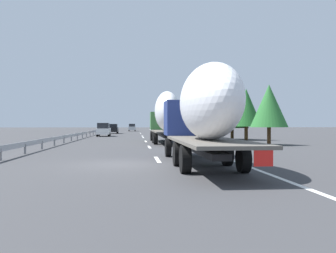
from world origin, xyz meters
TOP-DOWN VIEW (x-y plane):
  - ground_plane at (40.00, 0.00)m, footprint 260.00×260.00m
  - lane_stripe_0 at (2.00, -1.80)m, footprint 3.20×0.20m
  - lane_stripe_1 at (12.09, -1.80)m, footprint 3.20×0.20m
  - lane_stripe_2 at (21.30, -1.80)m, footprint 3.20×0.20m
  - lane_stripe_3 at (32.60, -1.80)m, footprint 3.20×0.20m
  - lane_stripe_4 at (38.12, -1.80)m, footprint 3.20×0.20m
  - lane_stripe_5 at (53.47, -1.80)m, footprint 3.20×0.20m
  - lane_stripe_6 at (63.26, -1.80)m, footprint 3.20×0.20m
  - lane_stripe_7 at (62.33, -1.80)m, footprint 3.20×0.20m
  - edge_line_right at (45.00, -5.50)m, footprint 110.00×0.20m
  - truck_lead at (17.96, -3.60)m, footprint 13.43×2.55m
  - truck_trailing at (-1.01, -3.60)m, footprint 12.59×2.55m
  - car_black_suv at (52.34, 3.36)m, footprint 4.55×1.84m
  - car_white_van at (37.19, 3.86)m, footprint 4.40×1.83m
  - car_silver_hatch at (74.80, -0.04)m, footprint 4.51×1.74m
  - road_sign at (41.96, -6.70)m, footprint 0.10×0.90m
  - tree_0 at (60.58, -12.65)m, footprint 3.88×3.88m
  - tree_1 at (13.95, -12.22)m, footprint 3.23×3.23m
  - tree_2 at (23.38, -13.15)m, footprint 3.50×3.50m
  - tree_3 at (25.49, -12.12)m, footprint 3.90×3.90m
  - guardrail_median at (43.00, 6.00)m, footprint 94.00×0.10m

SIDE VIEW (x-z plane):
  - ground_plane at x=40.00m, z-range 0.00..0.00m
  - lane_stripe_0 at x=2.00m, z-range 0.00..0.01m
  - lane_stripe_1 at x=12.09m, z-range 0.00..0.01m
  - lane_stripe_2 at x=21.30m, z-range 0.00..0.01m
  - lane_stripe_3 at x=32.60m, z-range 0.00..0.01m
  - lane_stripe_4 at x=38.12m, z-range 0.00..0.01m
  - lane_stripe_5 at x=53.47m, z-range 0.00..0.01m
  - lane_stripe_6 at x=63.26m, z-range 0.00..0.01m
  - lane_stripe_7 at x=62.33m, z-range 0.00..0.01m
  - edge_line_right at x=45.00m, z-range 0.00..0.01m
  - guardrail_median at x=43.00m, z-range 0.20..0.96m
  - car_black_suv at x=52.34m, z-range 0.02..1.82m
  - car_silver_hatch at x=74.80m, z-range 0.01..1.84m
  - car_white_van at x=37.19m, z-range 0.00..1.95m
  - road_sign at x=41.96m, z-range 0.65..4.12m
  - truck_trailing at x=-1.01m, z-range 0.30..4.51m
  - truck_lead at x=17.96m, z-range 0.25..5.06m
  - tree_0 at x=60.58m, z-range 0.63..5.92m
  - tree_1 at x=13.95m, z-range 0.76..6.00m
  - tree_2 at x=23.38m, z-range 0.76..6.52m
  - tree_3 at x=25.49m, z-range 0.67..6.98m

